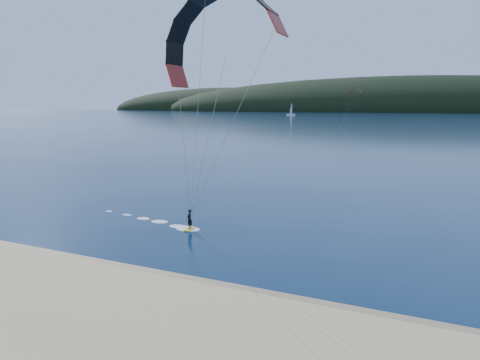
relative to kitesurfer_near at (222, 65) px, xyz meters
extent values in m
plane|color=#071D35|center=(-2.29, -9.40, -11.97)|extent=(1800.00, 1800.00, 0.00)
cube|color=#907853|center=(-2.29, -4.90, -11.92)|extent=(220.00, 2.50, 0.10)
ellipsoid|color=black|center=(-52.29, 710.60, -11.97)|extent=(840.00, 280.00, 110.00)
ellipsoid|color=black|center=(-382.29, 770.60, -11.97)|extent=(520.00, 220.00, 90.00)
cube|color=yellow|center=(-5.22, 4.55, -11.92)|extent=(0.53, 1.32, 0.07)
imported|color=black|center=(-5.22, 4.55, -11.10)|extent=(0.43, 0.61, 1.59)
cylinder|color=gray|center=(-2.28, 2.03, -5.17)|extent=(0.02, 0.02, 13.26)
cube|color=yellow|center=(-32.10, 197.68, -11.92)|extent=(0.58, 1.38, 0.08)
imported|color=black|center=(-32.10, 197.68, -11.06)|extent=(0.72, 0.87, 1.65)
cylinder|color=gray|center=(-28.41, 195.58, -4.08)|extent=(0.02, 0.02, 15.44)
cube|color=white|center=(-121.35, 393.89, -11.42)|extent=(9.03, 4.13, 1.52)
cylinder|color=white|center=(-121.35, 393.89, -5.44)|extent=(0.22, 0.22, 11.96)
cube|color=white|center=(-121.30, 395.41, -5.44)|extent=(0.50, 2.80, 8.70)
cube|color=white|center=(-121.30, 392.15, -7.62)|extent=(0.40, 2.16, 5.44)
camera|label=1|loc=(11.86, -23.62, -2.38)|focal=32.40mm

